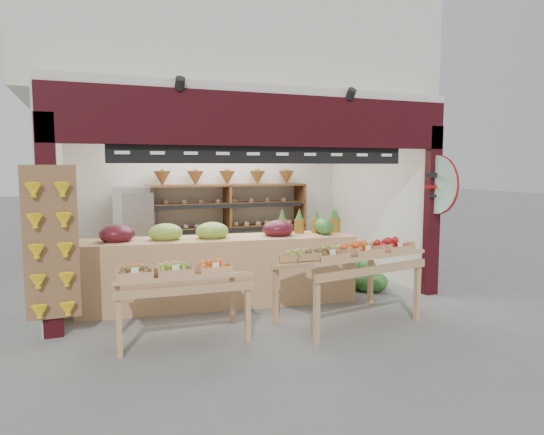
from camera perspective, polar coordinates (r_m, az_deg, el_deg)
The scene contains 11 objects.
ground at distance 7.87m, azimuth -3.11°, elevation -8.95°, with size 60.00×60.00×0.00m, color slate.
shop_structure at distance 9.35m, azimuth -6.43°, elevation 17.64°, with size 6.36×5.12×5.40m.
banana_board at distance 6.15m, azimuth -24.56°, elevation -3.08°, with size 0.60×0.15×1.80m.
gift_sign at distance 7.93m, azimuth 18.84°, elevation 3.67°, with size 0.04×0.93×0.92m.
back_shelving at distance 9.57m, azimuth -5.27°, elevation 0.99°, with size 3.18×0.52×1.95m.
refrigerator at distance 9.15m, azimuth -15.62°, elevation -1.70°, with size 0.65×0.65×1.68m, color #B3B6BA.
cardboard_stack at distance 8.44m, azimuth -17.31°, elevation -6.50°, with size 1.00×0.73×0.66m.
mid_counter at distance 7.21m, azimuth -6.24°, elevation -5.92°, with size 4.04×1.22×1.23m.
display_table_left at distance 5.84m, azimuth -11.75°, elevation -6.64°, with size 1.58×0.92×0.99m.
display_table_right at distance 6.36m, azimuth 8.89°, elevation -4.44°, with size 1.93×1.30×1.11m.
watermelon_pile at distance 8.24m, azimuth 10.89°, elevation -6.95°, with size 0.66×0.68×0.52m.
Camera 1 is at (-2.31, -7.24, 2.03)m, focal length 32.00 mm.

